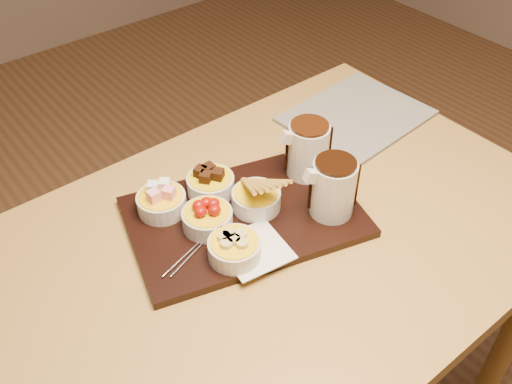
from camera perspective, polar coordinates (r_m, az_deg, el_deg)
dining_table at (r=1.22m, az=1.88°, el=-7.37°), size 1.20×0.80×0.75m
serving_board at (r=1.16m, az=-1.15°, el=-2.49°), size 0.52×0.41×0.02m
napkin at (r=1.08m, az=-0.16°, el=-5.77°), size 0.14×0.14×0.00m
bowl_marshmallows at (r=1.17m, az=-9.41°, el=-1.10°), size 0.10×0.10×0.04m
bowl_cake at (r=1.20m, az=-4.56°, el=0.73°), size 0.10×0.10×0.04m
bowl_strawberries at (r=1.12m, az=-4.88°, el=-2.73°), size 0.10×0.10×0.04m
bowl_biscotti at (r=1.16m, az=0.02°, el=-0.78°), size 0.10×0.10×0.04m
bowl_bananas at (r=1.06m, az=-2.17°, el=-5.75°), size 0.10×0.10×0.04m
pitcher_dark_chocolate at (r=1.13m, az=7.72°, el=0.35°), size 0.11×0.11×0.12m
pitcher_milk_chocolate at (r=1.22m, az=5.22°, el=4.18°), size 0.11×0.11×0.12m
fondue_skewers at (r=1.11m, az=-4.90°, el=-4.26°), size 0.10×0.26×0.01m
newspaper at (r=1.47m, az=10.01°, el=7.48°), size 0.35×0.29×0.01m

